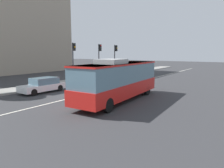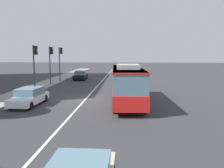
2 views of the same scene
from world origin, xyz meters
TOP-DOWN VIEW (x-y plane):
  - ground_plane at (0.00, 0.00)m, footprint 160.00×160.00m
  - sidewalk_kerb at (0.00, 7.40)m, footprint 80.00×3.00m
  - lane_centre_line at (0.00, 0.00)m, footprint 76.00×0.16m
  - transit_bus at (-1.73, -3.93)m, footprint 10.13×3.08m
  - sedan_white at (-3.00, 4.30)m, footprint 4.56×1.96m
  - sedan_black at (15.83, 3.72)m, footprint 4.55×1.92m
  - traffic_light_near_corner at (8.62, 6.22)m, footprint 0.35×0.62m
  - traffic_light_mid_block at (12.72, 6.12)m, footprint 0.35×0.62m
  - traffic_light_far_corner at (3.24, 6.20)m, footprint 0.34×0.62m

SIDE VIEW (x-z plane):
  - ground_plane at x=0.00m, z-range 0.00..0.00m
  - lane_centre_line at x=0.00m, z-range 0.00..0.01m
  - sidewalk_kerb at x=0.00m, z-range 0.00..0.14m
  - sedan_white at x=-3.00m, z-range -0.01..1.46m
  - sedan_black at x=15.83m, z-range -0.01..1.46m
  - transit_bus at x=-1.73m, z-range 0.08..3.54m
  - traffic_light_near_corner at x=8.62m, z-range 0.96..6.16m
  - traffic_light_mid_block at x=12.72m, z-range 0.96..6.16m
  - traffic_light_far_corner at x=3.24m, z-range 0.96..6.16m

